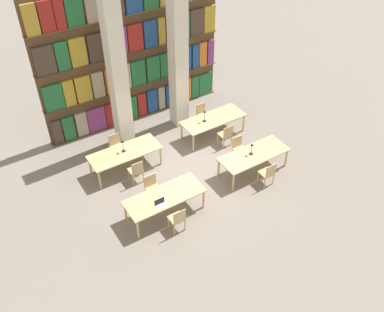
% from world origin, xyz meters
% --- Properties ---
extents(ground_plane, '(40.00, 40.00, 0.00)m').
position_xyz_m(ground_plane, '(0.00, 0.00, 0.00)').
color(ground_plane, gray).
extents(bookshelf_bank, '(7.08, 0.35, 5.50)m').
position_xyz_m(bookshelf_bank, '(0.00, 3.82, 2.63)').
color(bookshelf_bank, brown).
rests_on(bookshelf_bank, ground_plane).
extents(pillar_left, '(0.54, 0.54, 6.00)m').
position_xyz_m(pillar_left, '(-1.16, 2.61, 3.00)').
color(pillar_left, silver).
rests_on(pillar_left, ground_plane).
extents(pillar_center, '(0.54, 0.54, 6.00)m').
position_xyz_m(pillar_center, '(1.16, 2.61, 3.00)').
color(pillar_center, silver).
rests_on(pillar_center, ground_plane).
extents(reading_table_0, '(2.39, 0.96, 0.75)m').
position_xyz_m(reading_table_0, '(-1.71, -1.31, 0.68)').
color(reading_table_0, tan).
rests_on(reading_table_0, ground_plane).
extents(chair_0, '(0.42, 0.40, 0.89)m').
position_xyz_m(chair_0, '(-1.73, -2.08, 0.49)').
color(chair_0, tan).
rests_on(chair_0, ground_plane).
extents(chair_1, '(0.42, 0.40, 0.89)m').
position_xyz_m(chair_1, '(-1.73, -0.55, 0.49)').
color(chair_1, tan).
rests_on(chair_1, ground_plane).
extents(laptop, '(0.32, 0.22, 0.21)m').
position_xyz_m(laptop, '(-1.99, -1.60, 0.79)').
color(laptop, silver).
rests_on(laptop, reading_table_0).
extents(reading_table_1, '(2.39, 0.96, 0.75)m').
position_xyz_m(reading_table_1, '(1.73, -1.19, 0.68)').
color(reading_table_1, tan).
rests_on(reading_table_1, ground_plane).
extents(chair_2, '(0.42, 0.40, 0.89)m').
position_xyz_m(chair_2, '(1.72, -1.96, 0.49)').
color(chair_2, tan).
rests_on(chair_2, ground_plane).
extents(chair_3, '(0.42, 0.40, 0.89)m').
position_xyz_m(chair_3, '(1.72, -0.43, 0.49)').
color(chair_3, tan).
rests_on(chair_3, ground_plane).
extents(desk_lamp_0, '(0.14, 0.14, 0.43)m').
position_xyz_m(desk_lamp_0, '(1.64, -1.16, 1.04)').
color(desk_lamp_0, '#232328').
rests_on(desk_lamp_0, reading_table_1).
extents(reading_table_2, '(2.39, 0.96, 0.75)m').
position_xyz_m(reading_table_2, '(-1.81, 1.18, 0.68)').
color(reading_table_2, tan).
rests_on(reading_table_2, ground_plane).
extents(chair_4, '(0.42, 0.40, 0.89)m').
position_xyz_m(chair_4, '(-1.79, 0.41, 0.49)').
color(chair_4, tan).
rests_on(chair_4, ground_plane).
extents(chair_5, '(0.42, 0.40, 0.89)m').
position_xyz_m(chair_5, '(-1.79, 1.95, 0.49)').
color(chair_5, tan).
rests_on(chair_5, ground_plane).
extents(desk_lamp_1, '(0.14, 0.14, 0.45)m').
position_xyz_m(desk_lamp_1, '(-1.82, 1.22, 1.05)').
color(desk_lamp_1, '#232328').
rests_on(desk_lamp_1, reading_table_2).
extents(reading_table_3, '(2.39, 0.96, 0.75)m').
position_xyz_m(reading_table_3, '(1.76, 1.20, 0.68)').
color(reading_table_3, tan).
rests_on(reading_table_3, ground_plane).
extents(chair_6, '(0.42, 0.40, 0.89)m').
position_xyz_m(chair_6, '(1.79, 0.43, 0.49)').
color(chair_6, tan).
rests_on(chair_6, ground_plane).
extents(chair_7, '(0.42, 0.40, 0.89)m').
position_xyz_m(chair_7, '(1.79, 1.96, 0.49)').
color(chair_7, tan).
rests_on(chair_7, ground_plane).
extents(desk_lamp_2, '(0.14, 0.14, 0.46)m').
position_xyz_m(desk_lamp_2, '(1.38, 1.22, 1.06)').
color(desk_lamp_2, '#232328').
rests_on(desk_lamp_2, reading_table_3).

